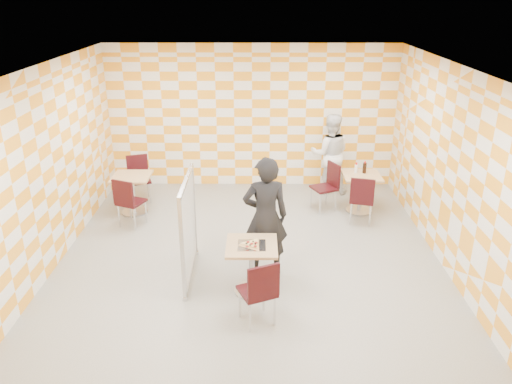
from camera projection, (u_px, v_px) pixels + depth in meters
room_shell at (250, 163)px, 7.70m from camera, size 7.00×7.00×7.00m
main_table at (252, 260)px, 6.90m from camera, size 0.70×0.70×0.75m
second_table at (361, 187)px, 9.46m from camera, size 0.70×0.70×0.75m
empty_table at (132, 188)px, 9.41m from camera, size 0.70×0.70×0.75m
chair_main_front at (260, 289)px, 6.17m from camera, size 0.56×0.56×0.92m
chair_second_front at (362, 197)px, 8.91m from camera, size 0.51×0.52×0.92m
chair_second_side at (328, 183)px, 9.55m from camera, size 0.56×0.56×0.92m
chair_empty_near at (128, 199)px, 8.81m from camera, size 0.55×0.56×0.92m
chair_empty_far at (139, 174)px, 9.98m from camera, size 0.54×0.54×0.92m
partition at (189, 228)px, 7.19m from camera, size 0.08×1.38×1.55m
man_dark at (265, 217)px, 7.25m from camera, size 0.72×0.52×1.83m
man_white at (330, 154)px, 10.26m from camera, size 0.85×0.68×1.68m
pizza_on_foil at (252, 244)px, 6.79m from camera, size 0.40×0.40×0.04m
sport_bottle at (356, 168)px, 9.45m from camera, size 0.06×0.06×0.20m
soda_bottle at (365, 168)px, 9.43m from camera, size 0.07×0.07×0.23m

